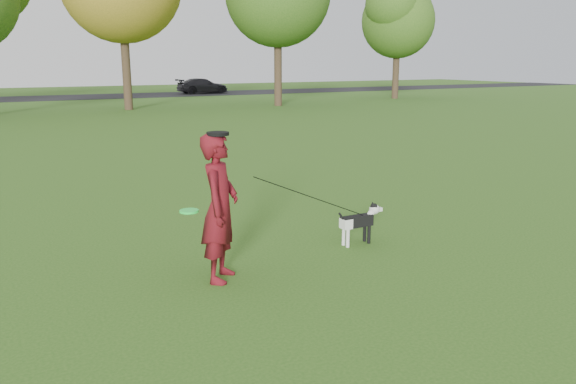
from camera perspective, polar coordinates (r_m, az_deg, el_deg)
ground at (r=8.08m, az=0.02°, el=-6.76°), size 120.00×120.00×0.00m
road at (r=46.88m, az=-24.52°, el=8.65°), size 120.00×7.00×0.02m
man at (r=7.12m, az=-6.94°, el=-1.61°), size 0.78×0.83×1.90m
dog at (r=8.67m, az=7.34°, el=-2.81°), size 0.83×0.17×0.63m
car_right at (r=49.77m, az=-8.66°, el=10.61°), size 4.47×1.92×1.28m
man_held_items at (r=7.89m, az=2.74°, el=-0.64°), size 3.09×0.55×1.49m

